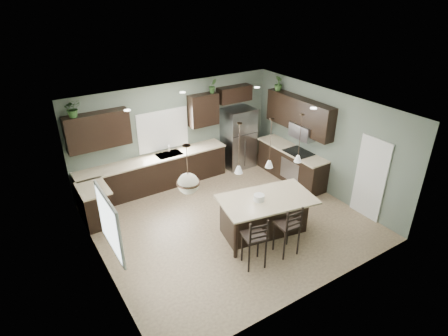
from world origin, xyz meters
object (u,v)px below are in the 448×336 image
refrigerator (238,138)px  serving_dish (259,198)px  bar_stool_center (287,229)px  kitchen_island (266,216)px  bar_stool_left (254,241)px  plant_back_left (72,108)px

refrigerator → serving_dish: 3.58m
refrigerator → bar_stool_center: size_ratio=1.54×
kitchen_island → bar_stool_left: (-0.87, -0.71, 0.13)m
bar_stool_center → plant_back_left: bearing=129.9°
serving_dish → bar_stool_left: (-0.67, -0.75, -0.40)m
bar_stool_center → plant_back_left: 5.51m
serving_dish → plant_back_left: 4.70m
refrigerator → plant_back_left: plant_back_left is taller
kitchen_island → serving_dish: size_ratio=8.66×
bar_stool_left → bar_stool_center: bar_stool_center is taller
bar_stool_left → refrigerator: bearing=72.3°
plant_back_left → bar_stool_left: bearing=-61.5°
plant_back_left → bar_stool_center: bearing=-53.9°
serving_dish → bar_stool_left: bar_stool_left is taller
refrigerator → serving_dish: bearing=-117.2°
plant_back_left → kitchen_island: bearing=-47.6°
bar_stool_center → plant_back_left: size_ratio=2.89×
refrigerator → bar_stool_left: 4.58m
refrigerator → plant_back_left: bearing=178.1°
refrigerator → serving_dish: (-1.64, -3.19, 0.07)m
bar_stool_left → bar_stool_center: 0.81m
refrigerator → bar_stool_center: 4.28m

